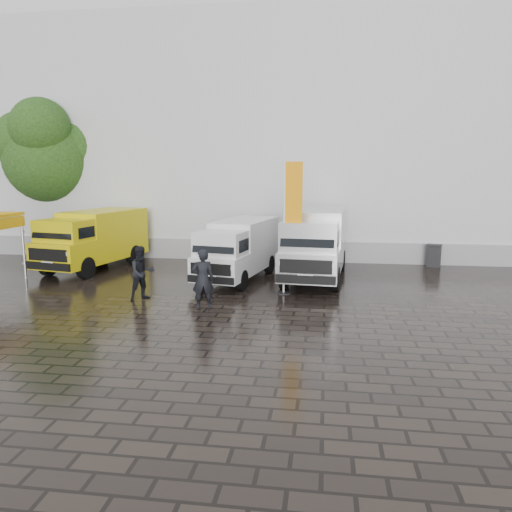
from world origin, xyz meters
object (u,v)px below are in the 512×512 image
at_px(van_silver, 316,245).
at_px(wheelie_bin, 434,255).
at_px(person_front, 203,279).
at_px(person_tent, 142,273).
at_px(flagpole, 289,218).
at_px(van_yellow, 93,241).
at_px(van_white, 238,251).

xyz_separation_m(van_silver, wheelie_bin, (5.37, 3.36, -0.88)).
relative_size(person_front, person_tent, 1.06).
relative_size(flagpole, person_front, 2.51).
bearing_deg(person_tent, van_yellow, 87.98).
xyz_separation_m(flagpole, wheelie_bin, (6.26, 6.13, -2.20)).
bearing_deg(person_front, person_tent, -36.66).
xyz_separation_m(van_silver, flagpole, (-0.89, -2.77, 1.32)).
relative_size(van_white, person_tent, 2.97).
relative_size(flagpole, person_tent, 2.65).
bearing_deg(van_silver, flagpole, -102.98).
relative_size(van_yellow, person_front, 2.89).
relative_size(wheelie_bin, person_tent, 0.57).
relative_size(van_silver, wheelie_bin, 6.20).
height_order(van_white, van_silver, van_silver).
distance_m(van_white, wheelie_bin, 9.39).
xyz_separation_m(van_yellow, van_silver, (9.88, -0.54, 0.10)).
bearing_deg(van_yellow, flagpole, -8.65).
xyz_separation_m(wheelie_bin, person_tent, (-11.19, -7.58, 0.40)).
bearing_deg(wheelie_bin, van_white, -137.50).
bearing_deg(person_tent, van_silver, -6.60).
bearing_deg(van_silver, person_front, -118.63).
height_order(van_yellow, van_white, van_yellow).
bearing_deg(flagpole, van_silver, 72.22).
height_order(flagpole, wheelie_bin, flagpole).
relative_size(van_yellow, van_white, 1.03).
xyz_separation_m(van_yellow, van_white, (6.78, -1.15, -0.11)).
bearing_deg(van_yellow, person_tent, -37.97).
relative_size(van_yellow, flagpole, 1.15).
height_order(van_silver, person_front, van_silver).
bearing_deg(wheelie_bin, person_tent, -128.52).
bearing_deg(flagpole, van_yellow, 159.82).
bearing_deg(van_white, person_front, -83.15).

